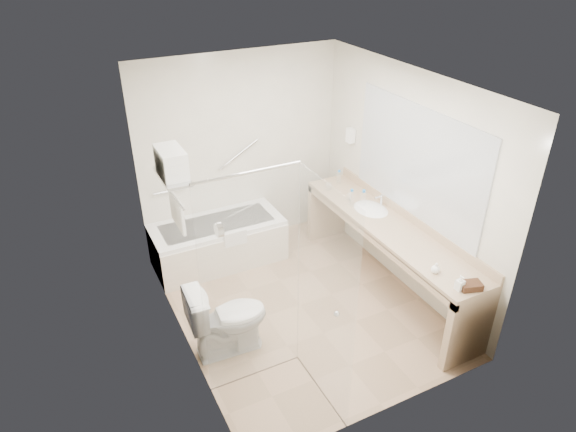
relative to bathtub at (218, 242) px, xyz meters
name	(u,v)px	position (x,y,z in m)	size (l,w,h in m)	color
floor	(300,305)	(0.50, -1.24, -0.28)	(3.20, 3.20, 0.00)	tan
ceiling	(303,84)	(0.50, -1.24, 2.22)	(2.60, 3.20, 0.10)	silver
wall_back	(241,153)	(0.50, 0.36, 0.97)	(2.60, 0.10, 2.50)	beige
wall_front	(400,297)	(0.50, -2.84, 0.97)	(2.60, 0.10, 2.50)	beige
wall_left	(175,239)	(-0.80, -1.24, 0.97)	(0.10, 3.20, 2.50)	beige
wall_right	(405,182)	(1.80, -1.24, 0.97)	(0.10, 3.20, 2.50)	beige
bathtub	(218,242)	(0.00, 0.00, 0.00)	(1.60, 0.73, 0.59)	white
grab_bar_short	(170,191)	(-0.45, 0.32, 0.67)	(0.03, 0.03, 0.40)	silver
grab_bar_long	(239,154)	(0.45, 0.32, 0.97)	(0.03, 0.03, 0.60)	silver
shower_enclosure	(287,291)	(-0.13, -2.16, 0.79)	(0.96, 0.91, 2.11)	silver
towel_shelf	(172,171)	(-0.67, -0.89, 1.48)	(0.24, 0.55, 0.81)	silver
vanity_counter	(388,241)	(1.52, -1.39, 0.36)	(0.55, 2.70, 0.95)	tan
sink	(371,211)	(1.55, -0.99, 0.54)	(0.40, 0.52, 0.14)	white
faucet	(382,200)	(1.70, -0.99, 0.65)	(0.03, 0.03, 0.14)	silver
mirror	(417,162)	(1.79, -1.39, 1.27)	(0.02, 2.00, 1.20)	silver
hairdryer_unit	(351,135)	(1.75, -0.19, 1.17)	(0.08, 0.10, 0.18)	white
toilet	(228,319)	(-0.45, -1.51, 0.11)	(0.44, 0.79, 0.77)	white
amenity_basket	(471,286)	(1.49, -2.64, 0.61)	(0.19, 0.13, 0.06)	#452918
soap_bottle_a	(459,286)	(1.39, -2.60, 0.61)	(0.07, 0.15, 0.07)	white
soap_bottle_b	(435,269)	(1.37, -2.30, 0.62)	(0.08, 0.11, 0.08)	white
water_bottle_left	(339,177)	(1.57, -0.25, 0.66)	(0.06, 0.06, 0.19)	silver
water_bottle_mid	(363,199)	(1.50, -0.91, 0.68)	(0.07, 0.07, 0.22)	silver
water_bottle_right	(352,198)	(1.40, -0.80, 0.67)	(0.06, 0.06, 0.20)	silver
drinking_glass_near	(349,197)	(1.45, -0.68, 0.61)	(0.06, 0.06, 0.08)	silver
drinking_glass_far	(329,186)	(1.37, -0.34, 0.62)	(0.07, 0.07, 0.09)	silver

